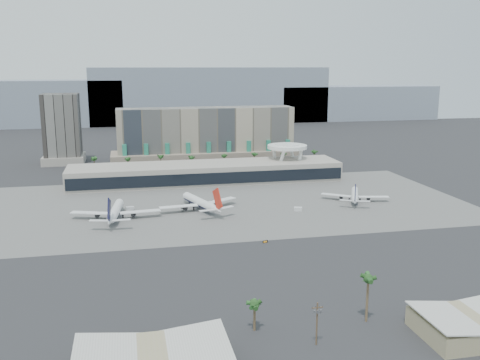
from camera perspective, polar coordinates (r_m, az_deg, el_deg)
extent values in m
plane|color=#232326|center=(234.74, 0.46, -5.83)|extent=(900.00, 900.00, 0.00)
cube|color=#5B5B59|center=(286.51, -1.95, -2.51)|extent=(260.00, 130.00, 0.06)
cube|color=gray|center=(701.68, -23.13, 7.49)|extent=(260.00, 60.00, 55.00)
cube|color=gray|center=(697.45, -3.22, 9.03)|extent=(300.00, 60.00, 70.00)
cube|color=gray|center=(755.73, 12.09, 8.07)|extent=(220.00, 60.00, 45.00)
cube|color=tan|center=(400.58, -3.64, 4.73)|extent=(130.00, 22.00, 42.00)
cube|color=tan|center=(401.00, -3.56, 2.43)|extent=(140.00, 30.00, 10.00)
cube|color=#268366|center=(386.11, -12.19, 2.40)|extent=(3.00, 2.00, 18.00)
cube|color=#268366|center=(386.36, -9.96, 2.50)|extent=(3.00, 2.00, 18.00)
cube|color=#268366|center=(387.19, -7.74, 2.59)|extent=(3.00, 2.00, 18.00)
cube|color=#268366|center=(388.60, -5.54, 2.68)|extent=(3.00, 2.00, 18.00)
cube|color=#268366|center=(390.59, -3.35, 2.76)|extent=(3.00, 2.00, 18.00)
cube|color=#268366|center=(393.13, -1.18, 2.84)|extent=(3.00, 2.00, 18.00)
cube|color=#268366|center=(396.23, 0.95, 2.92)|extent=(3.00, 2.00, 18.00)
cube|color=#268366|center=(399.86, 3.04, 2.99)|extent=(3.00, 2.00, 18.00)
cube|color=#268366|center=(404.02, 5.10, 3.05)|extent=(3.00, 2.00, 18.00)
cube|color=black|center=(422.95, -18.44, 5.21)|extent=(26.00, 26.00, 52.00)
cube|color=#B3AB9E|center=(426.08, -18.23, 2.14)|extent=(30.00, 30.00, 6.00)
cube|color=#B3AB9E|center=(338.09, -3.62, 0.78)|extent=(170.00, 32.00, 12.00)
cube|color=black|center=(322.51, -3.19, 0.14)|extent=(168.00, 0.60, 7.00)
cube|color=black|center=(336.74, -3.64, 1.99)|extent=(170.00, 12.00, 2.50)
cylinder|color=white|center=(362.91, 5.70, 2.33)|extent=(6.98, 6.99, 21.89)
cylinder|color=white|center=(359.24, 3.76, 2.26)|extent=(6.98, 6.99, 21.89)
cylinder|color=white|center=(347.21, 4.34, 1.91)|extent=(6.98, 6.99, 21.89)
cylinder|color=white|center=(351.00, 6.33, 1.98)|extent=(6.98, 6.99, 21.89)
cylinder|color=white|center=(353.59, 5.06, 3.56)|extent=(26.00, 26.00, 2.20)
cylinder|color=white|center=(353.40, 5.06, 3.77)|extent=(16.00, 16.00, 1.20)
cylinder|color=brown|center=(369.49, -15.25, 1.34)|extent=(0.70, 0.70, 12.00)
sphere|color=#22491D|center=(368.51, -15.30, 2.21)|extent=(2.80, 2.80, 2.80)
cylinder|color=brown|center=(368.89, -11.84, 1.50)|extent=(0.70, 0.70, 12.00)
sphere|color=#22491D|center=(367.91, -11.88, 2.37)|extent=(2.80, 2.80, 2.80)
cylinder|color=brown|center=(369.61, -8.43, 1.64)|extent=(0.70, 0.70, 12.00)
sphere|color=#22491D|center=(368.63, -8.46, 2.52)|extent=(2.80, 2.80, 2.80)
cylinder|color=brown|center=(371.50, -5.20, 1.78)|extent=(0.70, 0.70, 12.00)
sphere|color=#22491D|center=(370.53, -5.21, 2.65)|extent=(2.80, 2.80, 2.80)
cylinder|color=brown|center=(374.92, -1.71, 1.92)|extent=(0.70, 0.70, 12.00)
sphere|color=#22491D|center=(373.96, -1.71, 2.78)|extent=(2.80, 2.80, 2.80)
cylinder|color=brown|center=(379.47, 1.56, 2.04)|extent=(0.70, 0.70, 12.00)
sphere|color=#22491D|center=(378.52, 1.57, 2.89)|extent=(2.80, 2.80, 2.80)
cylinder|color=brown|center=(385.22, 4.75, 2.16)|extent=(0.70, 0.70, 12.00)
sphere|color=#22491D|center=(384.28, 4.76, 3.00)|extent=(2.80, 2.80, 2.80)
cylinder|color=brown|center=(392.47, 7.96, 2.27)|extent=(0.70, 0.70, 12.00)
sphere|color=#22491D|center=(391.54, 7.99, 3.09)|extent=(2.80, 2.80, 2.80)
cube|color=silver|center=(133.43, -13.38, -17.87)|extent=(18.65, 22.60, 2.30)
cube|color=silver|center=(133.96, -5.29, -17.43)|extent=(18.65, 22.60, 2.30)
cube|color=tan|center=(164.37, 23.68, -14.03)|extent=(30.00, 20.00, 5.50)
cube|color=silver|center=(159.00, 21.52, -13.49)|extent=(15.55, 20.60, 1.98)
cylinder|color=#4C3826|center=(146.51, 8.20, -14.95)|extent=(0.44, 0.44, 12.00)
cube|color=#4C3826|center=(144.48, 8.25, -13.32)|extent=(3.20, 0.22, 0.22)
cylinder|color=slate|center=(144.33, 7.95, -13.78)|extent=(0.56, 0.56, 0.90)
cylinder|color=slate|center=(144.62, 8.29, -13.74)|extent=(0.56, 0.56, 0.90)
cylinder|color=slate|center=(144.91, 8.63, -13.69)|extent=(0.56, 0.56, 0.90)
cylinder|color=black|center=(143.92, 7.72, -13.30)|extent=(0.12, 0.12, 0.30)
cylinder|color=black|center=(144.84, 8.79, -13.16)|extent=(0.12, 0.12, 0.30)
cylinder|color=white|center=(265.35, -13.11, -3.17)|extent=(7.66, 29.45, 4.27)
cylinder|color=black|center=(265.39, -13.11, -3.20)|extent=(7.51, 28.86, 4.19)
cone|color=white|center=(281.37, -12.67, -2.28)|extent=(4.81, 5.28, 4.27)
cone|color=white|center=(247.29, -13.68, -4.24)|extent=(5.37, 10.05, 4.27)
cube|color=white|center=(266.35, -15.64, -3.39)|extent=(19.59, 10.22, 0.37)
cube|color=white|center=(263.14, -10.59, -3.33)|extent=(19.55, 6.02, 0.37)
cylinder|color=black|center=(266.58, -14.93, -3.57)|extent=(2.84, 4.52, 2.35)
cylinder|color=black|center=(264.25, -11.27, -3.53)|extent=(2.84, 4.52, 2.35)
cube|color=black|center=(244.28, -13.79, -3.10)|extent=(1.67, 9.70, 11.25)
cube|color=white|center=(246.88, -14.82, -4.20)|extent=(8.87, 4.45, 0.27)
cube|color=white|center=(245.47, -12.60, -4.18)|extent=(8.60, 2.54, 0.27)
cylinder|color=black|center=(277.00, -12.78, -3.15)|extent=(0.53, 0.53, 1.71)
cylinder|color=black|center=(265.60, -13.84, -3.86)|extent=(0.75, 0.75, 1.71)
cylinder|color=black|center=(264.67, -12.37, -3.84)|extent=(0.75, 0.75, 1.71)
cylinder|color=white|center=(275.31, -4.43, -2.33)|extent=(13.30, 29.03, 4.28)
cylinder|color=black|center=(275.35, -4.43, -2.36)|extent=(13.03, 28.45, 4.19)
cone|color=white|center=(289.98, -5.89, -1.61)|extent=(5.58, 5.92, 4.28)
cone|color=white|center=(258.98, -2.58, -3.16)|extent=(7.11, 10.48, 4.28)
cube|color=white|center=(269.73, -6.57, -2.82)|extent=(19.61, 6.42, 0.37)
cube|color=white|center=(279.77, -2.17, -2.20)|extent=(18.76, 13.45, 0.37)
cylinder|color=black|center=(271.75, -5.99, -2.92)|extent=(3.59, 4.80, 2.35)
cylinder|color=black|center=(279.03, -2.80, -2.47)|extent=(3.59, 4.80, 2.35)
cube|color=red|center=(256.20, -2.42, -2.04)|extent=(3.58, 9.38, 11.26)
cube|color=white|center=(255.78, -3.42, -3.24)|extent=(8.84, 3.87, 0.27)
cube|color=white|center=(260.16, -1.53, -2.96)|extent=(8.71, 5.92, 0.27)
cylinder|color=black|center=(286.00, -5.43, -2.41)|extent=(0.53, 0.53, 1.71)
cylinder|color=black|center=(273.71, -4.96, -3.07)|extent=(0.75, 0.75, 1.71)
cylinder|color=black|center=(276.62, -3.68, -2.89)|extent=(0.75, 0.75, 1.71)
cylinder|color=white|center=(298.82, 12.15, -1.53)|extent=(13.41, 24.12, 3.63)
cylinder|color=black|center=(298.85, 12.15, -1.55)|extent=(13.14, 23.64, 3.56)
cone|color=white|center=(312.66, 12.14, -0.92)|extent=(4.98, 5.21, 3.63)
cone|color=white|center=(283.19, 12.15, -2.22)|extent=(6.65, 8.95, 3.63)
cube|color=white|center=(298.12, 10.22, -1.58)|extent=(15.36, 12.56, 0.32)
cube|color=white|center=(298.34, 14.06, -1.75)|extent=(16.75, 6.96, 0.32)
cylinder|color=black|center=(298.73, 10.74, -1.76)|extent=(3.31, 4.13, 2.00)
cylinder|color=black|center=(298.89, 13.53, -1.88)|extent=(3.31, 4.13, 2.00)
cube|color=black|center=(280.75, 12.19, -1.36)|extent=(3.77, 7.72, 9.57)
cube|color=white|center=(282.18, 11.33, -2.14)|extent=(7.22, 5.55, 0.23)
cube|color=white|center=(282.27, 12.99, -2.21)|extent=(7.54, 3.93, 0.23)
cylinder|color=black|center=(308.81, 12.12, -1.57)|extent=(0.45, 0.45, 1.45)
cylinder|color=black|center=(298.52, 11.57, -2.02)|extent=(0.64, 0.64, 1.45)
cylinder|color=black|center=(298.58, 12.68, -2.06)|extent=(0.64, 0.64, 1.45)
cube|color=silver|center=(278.32, -11.66, -3.00)|extent=(4.23, 2.52, 1.95)
cube|color=silver|center=(272.95, 6.21, -3.10)|extent=(4.49, 3.43, 2.04)
cube|color=black|center=(224.28, 2.71, -6.57)|extent=(2.30, 0.96, 1.05)
cube|color=orange|center=(224.11, 2.72, -6.59)|extent=(1.62, 0.53, 0.63)
cylinder|color=black|center=(224.15, 2.50, -6.64)|extent=(0.13, 0.13, 0.63)
cylinder|color=black|center=(224.56, 2.91, -6.61)|extent=(0.13, 0.13, 0.63)
cylinder|color=brown|center=(153.03, 1.56, -14.39)|extent=(0.70, 0.70, 8.15)
sphere|color=#22491D|center=(151.38, 1.57, -13.11)|extent=(2.80, 2.80, 2.80)
cylinder|color=brown|center=(160.92, 13.41, -12.31)|extent=(0.70, 0.70, 13.41)
sphere|color=#22491D|center=(158.42, 13.53, -10.20)|extent=(2.80, 2.80, 2.80)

